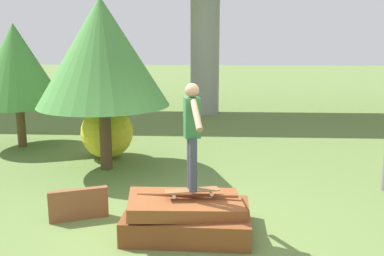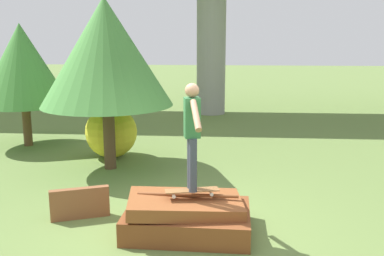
{
  "view_description": "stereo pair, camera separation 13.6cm",
  "coord_description": "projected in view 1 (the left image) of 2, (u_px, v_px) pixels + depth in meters",
  "views": [
    {
      "loc": [
        0.39,
        -6.08,
        2.92
      ],
      "look_at": [
        0.07,
        -0.07,
        1.64
      ],
      "focal_mm": 40.0,
      "sensor_mm": 36.0,
      "label": 1
    },
    {
      "loc": [
        0.53,
        -6.07,
        2.92
      ],
      "look_at": [
        0.07,
        -0.07,
        1.64
      ],
      "focal_mm": 40.0,
      "sensor_mm": 36.0,
      "label": 2
    }
  ],
  "objects": [
    {
      "name": "skater",
      "position": [
        192.0,
        129.0,
        6.15
      ],
      "size": [
        0.36,
        1.18,
        1.58
      ],
      "color": "#383D4C",
      "rests_on": "skateboard"
    },
    {
      "name": "ground_plane",
      "position": [
        188.0,
        231.0,
        6.56
      ],
      "size": [
        80.0,
        80.0,
        0.0
      ],
      "primitive_type": "plane",
      "color": "olive"
    },
    {
      "name": "scrap_plank_loose",
      "position": [
        79.0,
        204.0,
        6.94
      ],
      "size": [
        0.92,
        0.45,
        0.52
      ],
      "color": "brown",
      "rests_on": "ground_plane"
    },
    {
      "name": "tree_behind_left",
      "position": [
        16.0,
        65.0,
        11.21
      ],
      "size": [
        2.39,
        2.39,
        3.28
      ],
      "color": "brown",
      "rests_on": "ground_plane"
    },
    {
      "name": "tree_behind_right",
      "position": [
        102.0,
        52.0,
        9.14
      ],
      "size": [
        2.87,
        2.87,
        3.77
      ],
      "color": "#4C3823",
      "rests_on": "ground_plane"
    },
    {
      "name": "bush_yellow_flowering",
      "position": [
        107.0,
        132.0,
        10.46
      ],
      "size": [
        1.27,
        1.27,
        1.27
      ],
      "color": "gold",
      "rests_on": "ground_plane"
    },
    {
      "name": "scrap_pile",
      "position": [
        187.0,
        216.0,
        6.49
      ],
      "size": [
        1.9,
        1.33,
        0.61
      ],
      "color": "brown",
      "rests_on": "ground_plane"
    },
    {
      "name": "skateboard",
      "position": [
        192.0,
        191.0,
        6.34
      ],
      "size": [
        0.83,
        0.37,
        0.09
      ],
      "color": "brown",
      "rests_on": "scrap_pile"
    }
  ]
}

